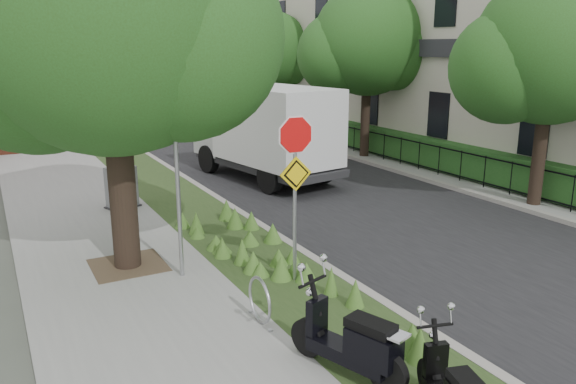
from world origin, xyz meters
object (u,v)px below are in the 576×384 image
at_px(scooter_far, 359,349).
at_px(box_truck, 266,128).
at_px(utility_cabinet, 122,188).
at_px(sign_assembly, 295,165).

xyz_separation_m(scooter_far, box_truck, (4.21, 11.24, 1.18)).
height_order(scooter_far, box_truck, box_truck).
distance_m(scooter_far, utility_cabinet, 9.78).
xyz_separation_m(scooter_far, utility_cabinet, (-0.91, 9.74, 0.10)).
bearing_deg(sign_assembly, box_truck, 67.17).
xyz_separation_m(sign_assembly, box_truck, (3.38, 8.03, -0.60)).
bearing_deg(sign_assembly, utility_cabinet, 104.98).
bearing_deg(box_truck, utility_cabinet, -163.65).
bearing_deg(utility_cabinet, box_truck, 16.35).
distance_m(scooter_far, box_truck, 12.06).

